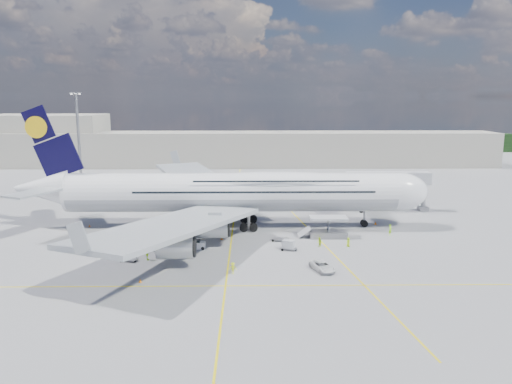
{
  "coord_description": "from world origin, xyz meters",
  "views": [
    {
      "loc": [
        3.15,
        -81.83,
        24.41
      ],
      "look_at": [
        4.36,
        8.0,
        7.15
      ],
      "focal_mm": 35.0,
      "sensor_mm": 36.0,
      "label": 1
    }
  ],
  "objects_px": {
    "crew_loader": "(320,242)",
    "crew_tug": "(233,268)",
    "light_mast": "(79,141)",
    "cone_wing_right_inner": "(222,238)",
    "crew_van": "(348,242)",
    "cone_wing_right_outer": "(140,281)",
    "dolly_nose_far": "(288,245)",
    "crew_wing": "(147,254)",
    "cone_wing_left_inner": "(235,203)",
    "cone_wing_left_outer": "(189,198)",
    "cargo_loader": "(327,230)",
    "catering_truck_inner": "(211,205)",
    "dolly_row_c": "(134,239)",
    "dolly_row_a": "(152,247)",
    "cone_nose": "(376,223)",
    "cone_tail": "(90,226)",
    "catering_truck_outer": "(196,188)",
    "dolly_back": "(121,240)",
    "airliner": "(234,192)",
    "crew_nose": "(390,230)",
    "jet_bridge": "(376,181)",
    "dolly_row_b": "(129,259)",
    "dolly_nose_near": "(280,239)",
    "service_van": "(322,266)",
    "baggage_tug": "(197,245)"
  },
  "relations": [
    {
      "from": "light_mast",
      "to": "dolly_nose_far",
      "type": "distance_m",
      "value": 71.12
    },
    {
      "from": "crew_loader",
      "to": "dolly_nose_far",
      "type": "bearing_deg",
      "value": -106.53
    },
    {
      "from": "cargo_loader",
      "to": "catering_truck_inner",
      "type": "xyz_separation_m",
      "value": [
        -21.74,
        18.61,
        0.43
      ]
    },
    {
      "from": "dolly_nose_far",
      "to": "dolly_nose_near",
      "type": "height_order",
      "value": "dolly_nose_far"
    },
    {
      "from": "crew_van",
      "to": "cone_wing_left_outer",
      "type": "bearing_deg",
      "value": 4.42
    },
    {
      "from": "catering_truck_outer",
      "to": "crew_tug",
      "type": "bearing_deg",
      "value": -47.62
    },
    {
      "from": "light_mast",
      "to": "dolly_row_a",
      "type": "distance_m",
      "value": 57.48
    },
    {
      "from": "dolly_row_b",
      "to": "dolly_back",
      "type": "xyz_separation_m",
      "value": [
        -2.93,
        7.54,
        0.78
      ]
    },
    {
      "from": "cargo_loader",
      "to": "light_mast",
      "type": "distance_m",
      "value": 71.72
    },
    {
      "from": "crew_van",
      "to": "cone_wing_right_outer",
      "type": "xyz_separation_m",
      "value": [
        -30.91,
        -15.7,
        -0.52
      ]
    },
    {
      "from": "crew_loader",
      "to": "cone_wing_right_inner",
      "type": "height_order",
      "value": "crew_loader"
    },
    {
      "from": "dolly_nose_near",
      "to": "crew_nose",
      "type": "bearing_deg",
      "value": 22.25
    },
    {
      "from": "dolly_row_a",
      "to": "crew_nose",
      "type": "bearing_deg",
      "value": -11.86
    },
    {
      "from": "crew_van",
      "to": "baggage_tug",
      "type": "bearing_deg",
      "value": 58.57
    },
    {
      "from": "crew_nose",
      "to": "cone_wing_right_inner",
      "type": "xyz_separation_m",
      "value": [
        -29.95,
        -2.38,
        -0.71
      ]
    },
    {
      "from": "airliner",
      "to": "crew_loader",
      "type": "distance_m",
      "value": 20.43
    },
    {
      "from": "jet_bridge",
      "to": "cone_wing_right_outer",
      "type": "xyz_separation_m",
      "value": [
        -41.26,
        -39.54,
        -6.59
      ]
    },
    {
      "from": "crew_wing",
      "to": "cone_tail",
      "type": "bearing_deg",
      "value": 30.64
    },
    {
      "from": "light_mast",
      "to": "cone_wing_right_inner",
      "type": "bearing_deg",
      "value": -48.62
    },
    {
      "from": "crew_loader",
      "to": "crew_tug",
      "type": "height_order",
      "value": "crew_tug"
    },
    {
      "from": "service_van",
      "to": "crew_wing",
      "type": "xyz_separation_m",
      "value": [
        -25.84,
        5.03,
        0.26
      ]
    },
    {
      "from": "airliner",
      "to": "dolly_nose_near",
      "type": "distance_m",
      "value": 13.97
    },
    {
      "from": "crew_wing",
      "to": "crew_tug",
      "type": "bearing_deg",
      "value": -121.69
    },
    {
      "from": "dolly_row_c",
      "to": "dolly_nose_near",
      "type": "relative_size",
      "value": 0.95
    },
    {
      "from": "dolly_nose_far",
      "to": "crew_van",
      "type": "distance_m",
      "value": 10.16
    },
    {
      "from": "dolly_row_b",
      "to": "dolly_back",
      "type": "bearing_deg",
      "value": 130.33
    },
    {
      "from": "light_mast",
      "to": "dolly_nose_near",
      "type": "relative_size",
      "value": 7.67
    },
    {
      "from": "dolly_row_b",
      "to": "cone_wing_left_outer",
      "type": "height_order",
      "value": "cone_wing_left_outer"
    },
    {
      "from": "crew_loader",
      "to": "cone_wing_right_inner",
      "type": "xyz_separation_m",
      "value": [
        -16.33,
        4.66,
        -0.55
      ]
    },
    {
      "from": "airliner",
      "to": "service_van",
      "type": "distance_m",
      "value": 28.45
    },
    {
      "from": "light_mast",
      "to": "crew_van",
      "type": "xyz_separation_m",
      "value": [
        59.45,
        -47.9,
        -12.42
      ]
    },
    {
      "from": "dolly_row_a",
      "to": "cone_tail",
      "type": "bearing_deg",
      "value": 113.06
    },
    {
      "from": "cargo_loader",
      "to": "dolly_row_a",
      "type": "bearing_deg",
      "value": -167.02
    },
    {
      "from": "dolly_back",
      "to": "crew_loader",
      "type": "relative_size",
      "value": 2.11
    },
    {
      "from": "crew_loader",
      "to": "crew_tug",
      "type": "xyz_separation_m",
      "value": [
        -13.85,
        -12.4,
        0.02
      ]
    },
    {
      "from": "light_mast",
      "to": "dolly_row_c",
      "type": "relative_size",
      "value": 8.11
    },
    {
      "from": "dolly_row_b",
      "to": "cone_tail",
      "type": "xyz_separation_m",
      "value": [
        -12.19,
        20.2,
        -0.06
      ]
    },
    {
      "from": "airliner",
      "to": "crew_van",
      "type": "relative_size",
      "value": 50.49
    },
    {
      "from": "crew_nose",
      "to": "crew_tug",
      "type": "relative_size",
      "value": 1.16
    },
    {
      "from": "dolly_nose_far",
      "to": "cone_nose",
      "type": "distance_m",
      "value": 24.21
    },
    {
      "from": "dolly_row_a",
      "to": "crew_loader",
      "type": "xyz_separation_m",
      "value": [
        27.29,
        0.72,
        0.45
      ]
    },
    {
      "from": "light_mast",
      "to": "catering_truck_outer",
      "type": "bearing_deg",
      "value": -10.86
    },
    {
      "from": "crew_loader",
      "to": "cone_wing_left_inner",
      "type": "distance_m",
      "value": 37.19
    },
    {
      "from": "crew_nose",
      "to": "cone_wing_right_inner",
      "type": "height_order",
      "value": "crew_nose"
    },
    {
      "from": "crew_tug",
      "to": "cone_nose",
      "type": "height_order",
      "value": "crew_tug"
    },
    {
      "from": "cone_nose",
      "to": "cone_wing_left_inner",
      "type": "distance_m",
      "value": 33.91
    },
    {
      "from": "crew_wing",
      "to": "cone_wing_right_outer",
      "type": "relative_size",
      "value": 3.38
    },
    {
      "from": "cone_wing_left_outer",
      "to": "dolly_back",
      "type": "bearing_deg",
      "value": -99.69
    },
    {
      "from": "catering_truck_inner",
      "to": "cone_wing_left_outer",
      "type": "distance_m",
      "value": 16.21
    },
    {
      "from": "dolly_row_c",
      "to": "jet_bridge",
      "type": "bearing_deg",
      "value": 21.68
    }
  ]
}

